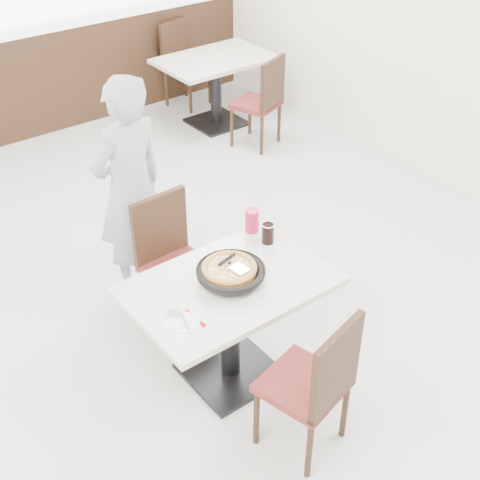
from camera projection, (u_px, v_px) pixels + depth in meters
floor at (196, 316)px, 4.81m from camera, size 7.00×7.00×0.00m
wainscot_back at (0, 94)px, 6.77m from camera, size 5.90×0.03×1.10m
main_table at (230, 330)px, 4.13m from camera, size 1.27×0.91×0.75m
chair_near at (303, 381)px, 3.65m from camera, size 0.51×0.51×0.95m
chair_far at (178, 267)px, 4.50m from camera, size 0.44×0.44×0.95m
trivet at (231, 275)px, 3.95m from camera, size 0.12×0.12×0.04m
pizza_pan at (231, 275)px, 3.91m from camera, size 0.37×0.37×0.01m
pizza at (229, 270)px, 3.92m from camera, size 0.35×0.35×0.02m
pizza_server at (239, 269)px, 3.88m from camera, size 0.09×0.11×0.00m
napkin at (184, 324)px, 3.62m from camera, size 0.18×0.18×0.00m
side_plate at (185, 323)px, 3.62m from camera, size 0.18×0.18×0.01m
fork at (184, 319)px, 3.63m from camera, size 0.07×0.17×0.00m
cola_glass at (268, 234)px, 4.22m from camera, size 0.09×0.09×0.13m
red_cup at (252, 221)px, 4.32m from camera, size 0.10×0.10×0.16m
diner_person at (130, 189)px, 4.65m from camera, size 0.66×0.49×1.66m
bg_table_right at (216, 91)px, 7.28m from camera, size 1.23×0.85×0.75m
bg_chair_right_near at (256, 101)px, 6.80m from camera, size 0.54×0.54×0.95m
bg_chair_right_far at (187, 65)px, 7.66m from camera, size 0.52×0.52×0.95m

